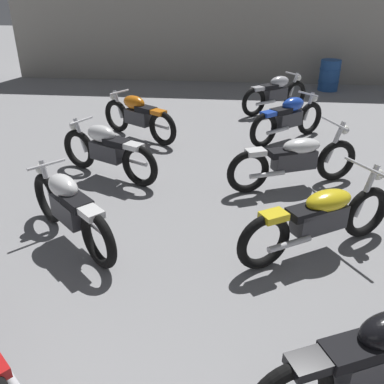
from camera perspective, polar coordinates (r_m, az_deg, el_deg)
back_wall at (r=13.47m, az=4.09°, el=22.28°), size 12.94×0.24×3.60m
motorcycle_left_row_2 at (r=5.20m, az=-16.26°, el=-2.08°), size 1.51×1.43×0.88m
motorcycle_left_row_3 at (r=6.85m, az=-11.45°, el=5.63°), size 1.81×0.99×0.88m
motorcycle_left_row_4 at (r=8.53m, az=-7.32°, el=10.20°), size 1.70×1.18×0.88m
motorcycle_right_row_1 at (r=3.48m, az=23.43°, el=-20.22°), size 1.84×0.91×0.88m
motorcycle_right_row_2 at (r=5.04m, az=16.99°, el=-3.30°), size 1.91×1.23×0.97m
motorcycle_right_row_3 at (r=6.57m, az=13.80°, el=4.38°), size 2.05×1.02×0.97m
motorcycle_right_row_4 at (r=8.55m, az=12.95°, el=9.77°), size 1.55×1.38×0.88m
motorcycle_right_row_5 at (r=10.44m, az=11.28°, el=13.01°), size 1.63×1.29×0.88m
oil_drum at (r=13.02m, az=18.10°, el=14.80°), size 0.59×0.59×0.85m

